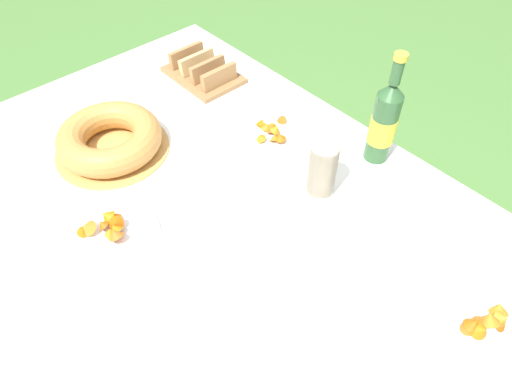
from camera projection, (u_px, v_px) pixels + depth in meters
name	position (u px, v px, depth m)	size (l,w,h in m)	color
ground_plane	(228.00, 363.00, 1.61)	(16.00, 16.00, 0.00)	#4C7A38
garden_table	(217.00, 257.00, 1.13)	(1.79, 1.22, 0.71)	brown
tablecloth	(216.00, 246.00, 1.10)	(1.80, 1.23, 0.10)	white
bundt_cake	(110.00, 139.00, 1.28)	(0.32, 0.32, 0.09)	tan
cup_stack	(322.00, 169.00, 1.14)	(0.07, 0.07, 0.18)	beige
cider_bottle_green	(384.00, 122.00, 1.20)	(0.07, 0.07, 0.32)	#2D562D
snack_plate_near	(111.00, 233.00, 1.09)	(0.23, 0.23, 0.06)	white
snack_plate_left	(485.00, 324.00, 0.93)	(0.20, 0.20, 0.06)	white
snack_plate_far	(268.00, 132.00, 1.35)	(0.24, 0.24, 0.05)	white
bread_board	(203.00, 71.00, 1.55)	(0.26, 0.18, 0.07)	olive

